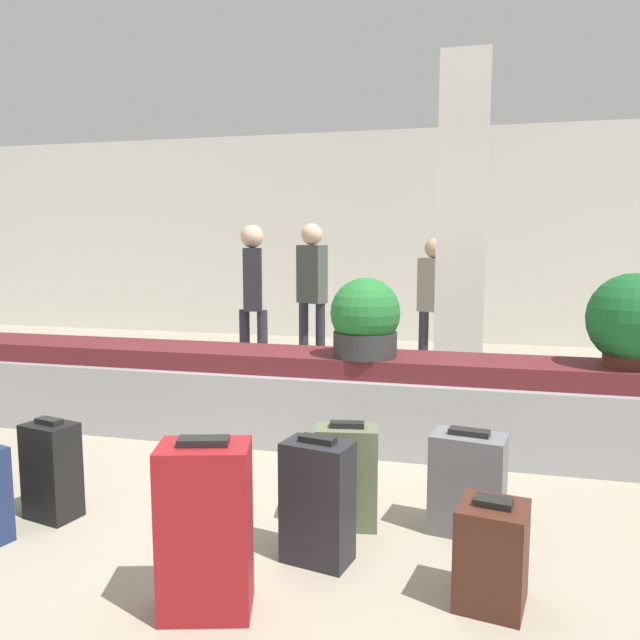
# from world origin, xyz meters

# --- Properties ---
(ground_plane) EXTENTS (18.00, 18.00, 0.00)m
(ground_plane) POSITION_xyz_m (0.00, 0.00, 0.00)
(ground_plane) COLOR #9E937F
(back_wall) EXTENTS (18.00, 0.06, 3.20)m
(back_wall) POSITION_xyz_m (0.00, 6.42, 1.60)
(back_wall) COLOR silver
(back_wall) RESTS_ON ground_plane
(carousel) EXTENTS (8.19, 0.73, 0.69)m
(carousel) POSITION_xyz_m (0.00, 1.36, 0.33)
(carousel) COLOR #9E9EA3
(carousel) RESTS_ON ground_plane
(pillar) EXTENTS (0.44, 0.44, 3.20)m
(pillar) POSITION_xyz_m (1.00, 2.75, 1.60)
(pillar) COLOR silver
(pillar) RESTS_ON ground_plane
(suitcase_0) EXTENTS (0.35, 0.26, 0.62)m
(suitcase_0) POSITION_xyz_m (0.45, -0.45, 0.30)
(suitcase_0) COLOR #232328
(suitcase_0) RESTS_ON ground_plane
(suitcase_2) EXTENTS (0.32, 0.32, 0.47)m
(suitcase_2) POSITION_xyz_m (1.25, -0.62, 0.22)
(suitcase_2) COLOR #472319
(suitcase_2) RESTS_ON ground_plane
(suitcase_4) EXTENTS (0.36, 0.24, 0.58)m
(suitcase_4) POSITION_xyz_m (0.51, -0.04, 0.28)
(suitcase_4) COLOR #5B6647
(suitcase_4) RESTS_ON ground_plane
(suitcase_5) EXTENTS (0.41, 0.29, 0.56)m
(suitcase_5) POSITION_xyz_m (1.14, 0.04, 0.27)
(suitcase_5) COLOR slate
(suitcase_5) RESTS_ON ground_plane
(suitcase_7) EXTENTS (0.43, 0.34, 0.75)m
(suitcase_7) POSITION_xyz_m (0.10, -0.96, 0.36)
(suitcase_7) COLOR maroon
(suitcase_7) RESTS_ON ground_plane
(suitcase_8) EXTENTS (0.31, 0.25, 0.57)m
(suitcase_8) POSITION_xyz_m (-1.11, -0.34, 0.27)
(suitcase_8) COLOR black
(suitcase_8) RESTS_ON ground_plane
(potted_plant_0) EXTENTS (0.52, 0.52, 0.58)m
(potted_plant_0) POSITION_xyz_m (0.36, 1.28, 0.96)
(potted_plant_0) COLOR #2D2D2D
(potted_plant_0) RESTS_ON carousel
(potted_plant_1) EXTENTS (0.62, 0.62, 0.64)m
(potted_plant_1) POSITION_xyz_m (2.19, 1.36, 1.00)
(potted_plant_1) COLOR #4C2319
(potted_plant_1) RESTS_ON carousel
(traveler_0) EXTENTS (0.31, 0.36, 1.70)m
(traveler_0) POSITION_xyz_m (-1.12, 2.93, 1.02)
(traveler_0) COLOR #282833
(traveler_0) RESTS_ON ground_plane
(traveler_1) EXTENTS (0.36, 0.29, 1.57)m
(traveler_1) POSITION_xyz_m (0.68, 3.82, 0.93)
(traveler_1) COLOR #282833
(traveler_1) RESTS_ON ground_plane
(traveler_2) EXTENTS (0.37, 0.30, 1.73)m
(traveler_2) POSITION_xyz_m (-0.68, 3.67, 1.04)
(traveler_2) COLOR #282833
(traveler_2) RESTS_ON ground_plane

